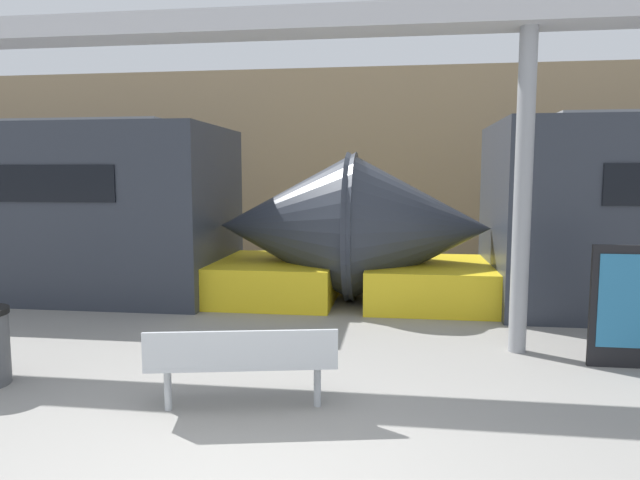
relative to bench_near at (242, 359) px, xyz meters
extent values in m
cube|color=#9E8460|center=(0.33, 10.05, 1.99)|extent=(56.00, 0.20, 5.00)
cone|color=#2D333D|center=(1.78, 4.99, 0.81)|extent=(2.47, 2.63, 2.63)
cube|color=yellow|center=(2.02, 4.99, -0.16)|extent=(2.22, 2.46, 0.70)
cone|color=#2D333D|center=(-0.53, 4.99, 0.81)|extent=(2.47, 2.63, 2.63)
cube|color=yellow|center=(-0.77, 4.99, -0.16)|extent=(2.22, 2.46, 0.70)
cube|color=#ADB2B7|center=(-0.01, 0.07, -0.05)|extent=(1.83, 0.78, 0.04)
cube|color=#ADB2B7|center=(0.02, -0.12, 0.13)|extent=(1.75, 0.39, 0.33)
cylinder|color=#ADB2B7|center=(-0.71, -0.07, -0.29)|extent=(0.07, 0.07, 0.44)
cylinder|color=#ADB2B7|center=(0.68, 0.21, -0.29)|extent=(0.07, 0.07, 0.44)
cube|color=black|center=(4.16, 1.81, 0.21)|extent=(1.03, 0.06, 1.43)
cube|color=teal|center=(4.16, 1.77, 0.28)|extent=(0.87, 0.01, 1.09)
cylinder|color=gray|center=(2.95, 2.27, 1.48)|extent=(0.22, 0.22, 3.99)
cube|color=#B7B7BC|center=(2.95, 2.27, 3.62)|extent=(28.00, 0.60, 0.28)
camera|label=1|loc=(1.42, -5.03, 1.70)|focal=32.00mm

